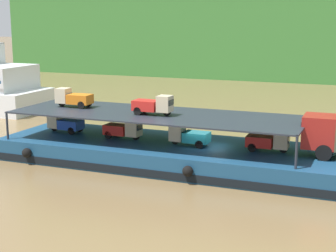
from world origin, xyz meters
TOP-DOWN VIEW (x-y plane):
  - ground_plane at (0.00, 0.00)m, footprint 400.00×400.00m
  - cargo_barge at (0.00, -0.02)m, footprint 29.67×7.98m
  - cargo_rack at (-3.80, 0.00)m, footprint 20.47×6.64m
  - mini_truck_lower_stern at (-11.49, 0.36)m, footprint 2.79×1.29m
  - mini_truck_lower_aft at (-6.34, 0.04)m, footprint 2.78×1.28m
  - mini_truck_lower_mid at (-1.30, -0.16)m, footprint 2.76×1.24m
  - mini_truck_lower_fore at (4.06, 0.28)m, footprint 2.76×1.23m
  - mini_truck_upper_stern at (-10.61, 0.29)m, footprint 2.78×1.26m
  - mini_truck_upper_mid at (-3.76, -0.47)m, footprint 2.75×1.22m

SIDE VIEW (x-z plane):
  - ground_plane at x=0.00m, z-range 0.00..0.00m
  - cargo_barge at x=0.00m, z-range 0.00..1.50m
  - mini_truck_lower_stern at x=-11.49m, z-range 1.50..2.88m
  - mini_truck_lower_aft at x=-6.34m, z-range 1.50..2.88m
  - mini_truck_lower_mid at x=-1.30m, z-range 1.50..2.88m
  - mini_truck_lower_fore at x=4.06m, z-range 1.50..2.88m
  - cargo_rack at x=-3.80m, z-range 2.44..4.44m
  - mini_truck_upper_stern at x=-10.61m, z-range 3.50..4.88m
  - mini_truck_upper_mid at x=-3.76m, z-range 3.50..4.88m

